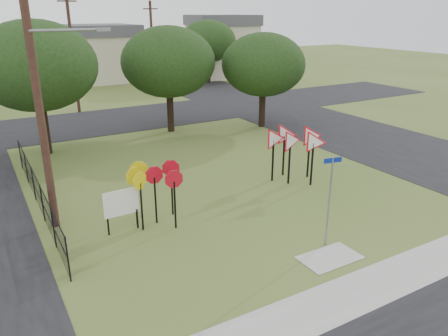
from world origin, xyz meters
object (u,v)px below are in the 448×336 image
Objects in this scene: street_name_sign at (330,197)px; stop_sign_cluster at (152,180)px; info_board at (121,204)px; yield_sign_cluster at (294,141)px.

stop_sign_cluster is at bearing 134.12° from street_name_sign.
info_board is at bearing -174.90° from stop_sign_cluster.
stop_sign_cluster is 0.79× the size of yield_sign_cluster.
yield_sign_cluster is at bearing 6.43° from info_board.
yield_sign_cluster reaches higher than stop_sign_cluster.
stop_sign_cluster is at bearing -173.34° from yield_sign_cluster.
stop_sign_cluster reaches higher than info_board.
info_board is (-1.26, -0.11, -0.63)m from stop_sign_cluster.
info_board is (-5.70, 4.47, -0.73)m from street_name_sign.
street_name_sign is 7.28m from info_board.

